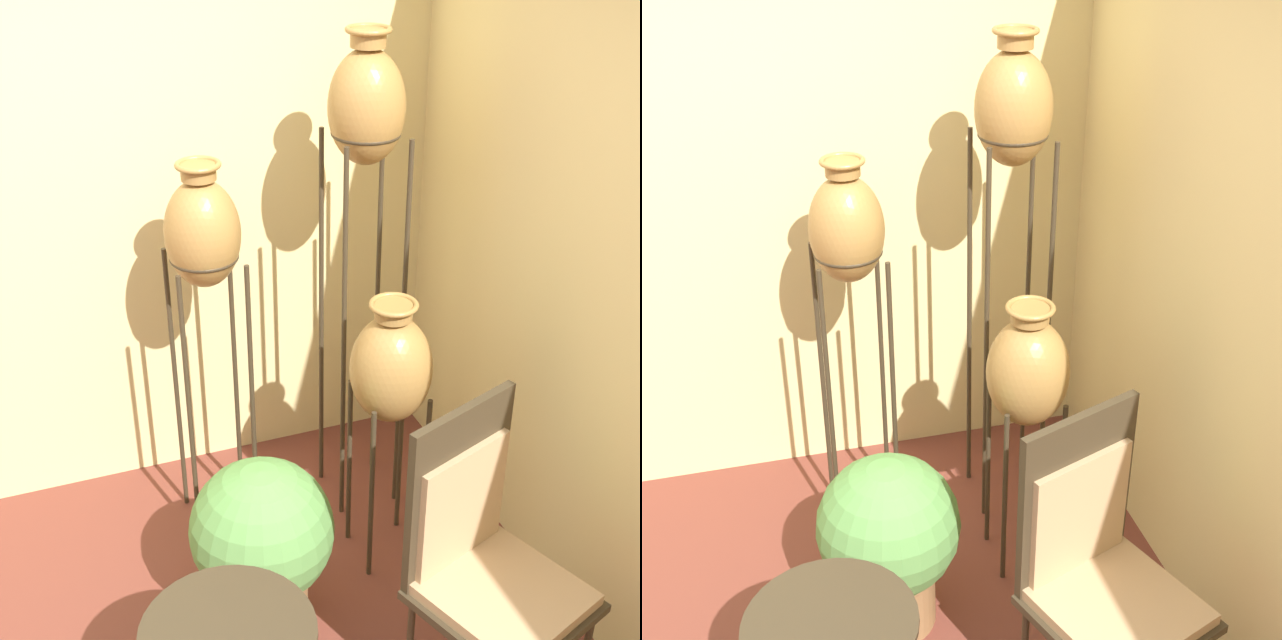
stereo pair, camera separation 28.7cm
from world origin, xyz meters
TOP-DOWN VIEW (x-y plane):
  - wall_back at (0.00, 1.66)m, footprint 7.26×0.06m
  - vase_stand_tall at (1.14, 1.15)m, footprint 0.29×0.29m
  - vase_stand_medium at (0.51, 1.19)m, footprint 0.29×0.29m
  - vase_stand_short at (1.09, 0.74)m, footprint 0.31×0.31m
  - chair at (1.09, -0.01)m, footprint 0.60×0.61m
  - potted_plant at (0.51, 0.54)m, footprint 0.52×0.52m

SIDE VIEW (x-z plane):
  - potted_plant at x=0.51m, z-range 0.04..0.76m
  - chair at x=1.09m, z-range 0.07..1.19m
  - vase_stand_short at x=1.09m, z-range 0.30..1.46m
  - vase_stand_medium at x=0.51m, z-range 0.50..2.11m
  - wall_back at x=0.00m, z-range 0.00..2.70m
  - vase_stand_tall at x=1.14m, z-range 0.68..2.72m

